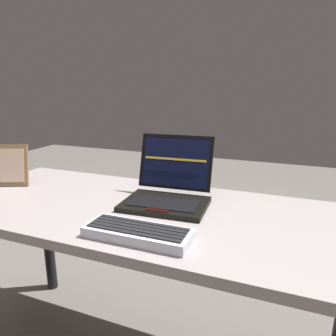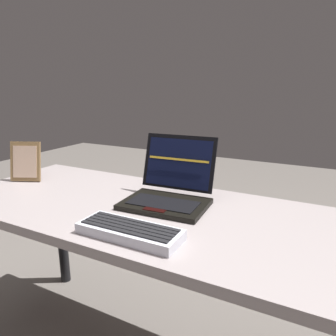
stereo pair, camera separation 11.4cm
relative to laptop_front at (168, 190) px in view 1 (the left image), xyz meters
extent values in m
cube|color=gray|center=(-0.06, -0.09, -0.07)|extent=(1.61, 0.66, 0.03)
cylinder|color=black|center=(-0.81, 0.19, -0.43)|extent=(0.06, 0.06, 0.68)
cube|color=black|center=(0.00, -0.04, -0.04)|extent=(0.33, 0.24, 0.02)
cube|color=black|center=(0.00, -0.06, -0.03)|extent=(0.26, 0.14, 0.00)
cube|color=black|center=(0.01, -0.13, -0.03)|extent=(0.08, 0.04, 0.00)
cube|color=black|center=(-0.01, 0.10, 0.09)|extent=(0.31, 0.09, 0.21)
cube|color=black|center=(-0.01, 0.09, 0.09)|extent=(0.27, 0.08, 0.19)
cube|color=yellow|center=(-0.01, 0.09, 0.10)|extent=(0.26, 0.02, 0.01)
cube|color=silver|center=(0.02, -0.31, -0.04)|extent=(0.33, 0.12, 0.03)
cube|color=black|center=(0.02, -0.34, -0.02)|extent=(0.30, 0.02, 0.00)
cube|color=black|center=(0.02, -0.32, -0.02)|extent=(0.30, 0.02, 0.00)
cube|color=black|center=(0.02, -0.31, -0.02)|extent=(0.30, 0.02, 0.00)
cube|color=black|center=(0.02, -0.29, -0.02)|extent=(0.30, 0.02, 0.00)
cube|color=black|center=(0.02, -0.27, -0.02)|extent=(0.30, 0.02, 0.00)
cube|color=olive|center=(-0.74, -0.05, 0.04)|extent=(0.15, 0.10, 0.19)
cube|color=#D2AD92|center=(-0.74, -0.06, 0.04)|extent=(0.12, 0.08, 0.15)
cube|color=olive|center=(-0.75, -0.03, -0.04)|extent=(0.02, 0.02, 0.03)
camera|label=1|loc=(0.42, -1.06, 0.39)|focal=33.26mm
camera|label=2|loc=(0.52, -1.01, 0.39)|focal=33.26mm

